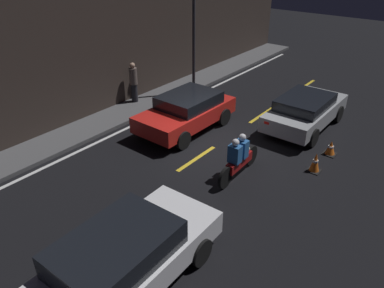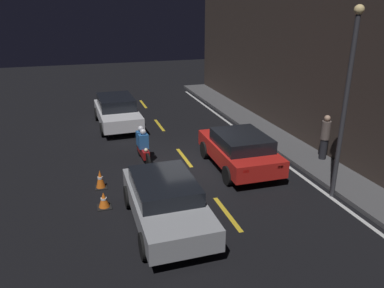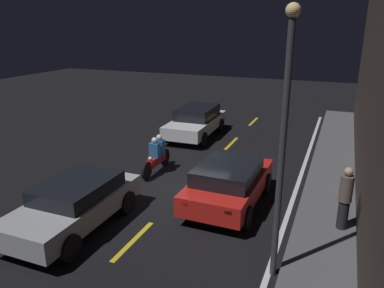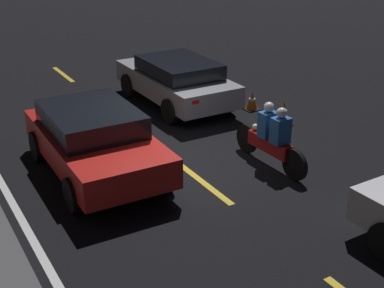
% 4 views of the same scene
% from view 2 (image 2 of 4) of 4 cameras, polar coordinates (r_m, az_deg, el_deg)
% --- Properties ---
extents(ground_plane, '(56.00, 56.00, 0.00)m').
position_cam_2_polar(ground_plane, '(14.10, -0.05, -3.57)').
color(ground_plane, black).
extents(raised_curb, '(28.00, 1.60, 0.14)m').
position_cam_2_polar(raised_curb, '(15.94, 15.83, -1.19)').
color(raised_curb, '#4C4C4F').
rests_on(raised_curb, ground).
extents(building_front, '(28.00, 0.30, 7.57)m').
position_cam_2_polar(building_front, '(15.58, 20.17, 12.02)').
color(building_front, '#382D28').
rests_on(building_front, ground).
extents(lane_dash_a, '(2.00, 0.14, 0.01)m').
position_cam_2_polar(lane_dash_a, '(23.34, -7.44, 6.06)').
color(lane_dash_a, gold).
rests_on(lane_dash_a, ground).
extents(lane_dash_b, '(2.00, 0.14, 0.01)m').
position_cam_2_polar(lane_dash_b, '(19.09, -4.99, 2.89)').
color(lane_dash_b, gold).
rests_on(lane_dash_b, ground).
extents(lane_dash_c, '(2.00, 0.14, 0.01)m').
position_cam_2_polar(lane_dash_c, '(14.98, -1.19, -2.07)').
color(lane_dash_c, gold).
rests_on(lane_dash_c, ground).
extents(lane_dash_d, '(2.00, 0.14, 0.01)m').
position_cam_2_polar(lane_dash_d, '(11.18, 5.40, -10.53)').
color(lane_dash_d, gold).
rests_on(lane_dash_d, ground).
extents(lane_solid_kerb, '(25.20, 0.14, 0.01)m').
position_cam_2_polar(lane_solid_kerb, '(15.44, 12.52, -1.88)').
color(lane_solid_kerb, silver).
rests_on(lane_solid_kerb, ground).
extents(sedan_white, '(4.52, 2.06, 1.46)m').
position_cam_2_polar(sedan_white, '(19.11, -11.38, 5.01)').
color(sedan_white, silver).
rests_on(sedan_white, ground).
extents(taxi_red, '(4.04, 2.07, 1.37)m').
position_cam_2_polar(taxi_red, '(13.90, 7.23, -0.76)').
color(taxi_red, red).
rests_on(taxi_red, ground).
extents(hatchback_silver, '(4.15, 1.94, 1.31)m').
position_cam_2_polar(hatchback_silver, '(10.37, -4.01, -8.53)').
color(hatchback_silver, '#9EA0A5').
rests_on(hatchback_silver, ground).
extents(motorcycle, '(2.25, 0.38, 1.40)m').
position_cam_2_polar(motorcycle, '(14.45, -7.51, -0.32)').
color(motorcycle, black).
rests_on(motorcycle, ground).
extents(traffic_cone_near, '(0.40, 0.40, 0.65)m').
position_cam_2_polar(traffic_cone_near, '(12.82, -13.80, -5.23)').
color(traffic_cone_near, black).
rests_on(traffic_cone_near, ground).
extents(traffic_cone_mid, '(0.43, 0.43, 0.51)m').
position_cam_2_polar(traffic_cone_mid, '(11.64, -13.29, -8.32)').
color(traffic_cone_mid, black).
rests_on(traffic_cone_mid, ground).
extents(pedestrian, '(0.34, 0.34, 1.74)m').
position_cam_2_polar(pedestrian, '(15.08, 19.59, 1.04)').
color(pedestrian, black).
rests_on(pedestrian, raised_curb).
extents(street_lamp, '(0.28, 0.28, 5.76)m').
position_cam_2_polar(street_lamp, '(11.81, 22.45, 6.66)').
color(street_lamp, '#333338').
rests_on(street_lamp, ground).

